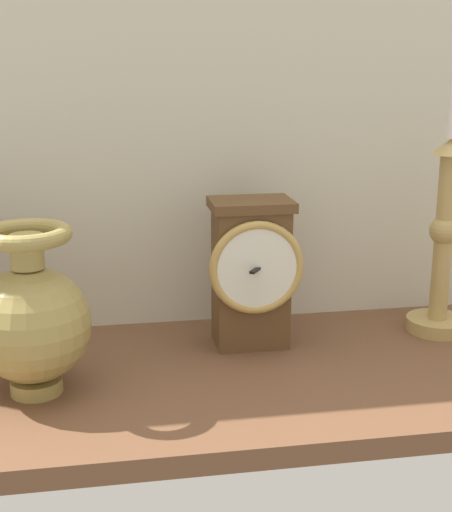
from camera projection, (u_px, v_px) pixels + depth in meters
The scene contains 5 objects.
ground_plane at pixel (201, 382), 86.62cm from camera, with size 100.00×36.00×2.40cm, color brown.
back_wall at pixel (179, 81), 95.20cm from camera, with size 120.00×2.00×65.00cm, color beige.
mantel_clock at pixel (251, 271), 92.11cm from camera, with size 11.64×9.39×18.74cm.
candlestick_tall_left at pixel (445, 222), 95.31cm from camera, with size 8.06×8.06×46.71cm.
brass_vase_bulbous at pixel (32, 318), 79.05cm from camera, with size 12.66×12.66×18.74cm.
Camera 1 is at (-10.60, -78.88, 36.16)cm, focal length 51.87 mm.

